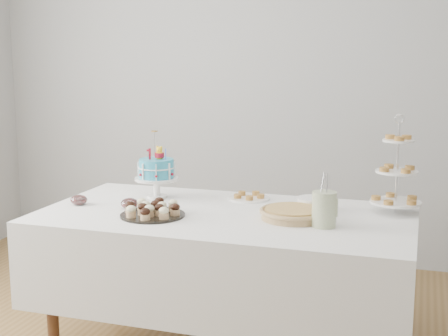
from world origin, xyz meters
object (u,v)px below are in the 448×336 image
(pie, at_px, (293,213))
(birthday_cake, at_px, (157,180))
(table, at_px, (225,255))
(jam_bowl_b, at_px, (130,204))
(jam_bowl_a, at_px, (79,200))
(tiered_stand, at_px, (397,172))
(utensil_pitcher, at_px, (324,208))
(cupcake_tray, at_px, (153,209))
(plate_stack, at_px, (313,204))
(pastry_plate, at_px, (249,197))

(pie, bearing_deg, birthday_cake, 164.73)
(table, bearing_deg, birthday_cake, 155.58)
(jam_bowl_b, bearing_deg, jam_bowl_a, -178.43)
(tiered_stand, xyz_separation_m, utensil_pitcher, (-0.31, -0.39, -0.12))
(cupcake_tray, distance_m, plate_stack, 0.84)
(jam_bowl_b, bearing_deg, pastry_plate, 36.27)
(pie, bearing_deg, pastry_plate, 133.03)
(jam_bowl_a, height_order, jam_bowl_b, jam_bowl_b)
(table, distance_m, plate_stack, 0.54)
(pie, distance_m, jam_bowl_b, 0.88)
(birthday_cake, distance_m, tiered_stand, 1.33)
(birthday_cake, bearing_deg, tiered_stand, -20.33)
(pie, xyz_separation_m, jam_bowl_b, (-0.88, -0.05, -0.00))
(pie, relative_size, plate_stack, 2.00)
(table, xyz_separation_m, jam_bowl_b, (-0.51, -0.06, 0.25))
(cupcake_tray, xyz_separation_m, jam_bowl_b, (-0.18, 0.11, -0.01))
(cupcake_tray, xyz_separation_m, jam_bowl_a, (-0.49, 0.11, -0.01))
(cupcake_tray, xyz_separation_m, plate_stack, (0.75, 0.38, -0.00))
(birthday_cake, distance_m, pastry_plate, 0.54)
(table, height_order, jam_bowl_b, jam_bowl_b)
(tiered_stand, relative_size, jam_bowl_a, 5.58)
(jam_bowl_a, distance_m, jam_bowl_b, 0.30)
(pie, bearing_deg, table, 178.13)
(jam_bowl_a, bearing_deg, utensil_pitcher, -1.61)
(birthday_cake, distance_m, jam_bowl_b, 0.30)
(cupcake_tray, height_order, utensil_pitcher, utensil_pitcher)
(cupcake_tray, bearing_deg, plate_stack, 26.66)
(cupcake_tray, relative_size, pie, 0.97)
(tiered_stand, height_order, pastry_plate, tiered_stand)
(birthday_cake, relative_size, jam_bowl_a, 4.17)
(pie, distance_m, plate_stack, 0.22)
(jam_bowl_b, bearing_deg, utensil_pitcher, -2.53)
(tiered_stand, distance_m, plate_stack, 0.46)
(plate_stack, height_order, pastry_plate, plate_stack)
(birthday_cake, xyz_separation_m, pastry_plate, (0.52, 0.12, -0.09))
(jam_bowl_a, bearing_deg, cupcake_tray, -12.16)
(jam_bowl_a, distance_m, utensil_pitcher, 1.35)
(plate_stack, xyz_separation_m, jam_bowl_a, (-1.24, -0.27, -0.01))
(plate_stack, relative_size, jam_bowl_a, 1.85)
(cupcake_tray, bearing_deg, pie, 13.46)
(tiered_stand, height_order, utensil_pitcher, tiered_stand)
(plate_stack, bearing_deg, jam_bowl_a, -167.57)
(utensil_pitcher, bearing_deg, birthday_cake, 168.97)
(pie, height_order, jam_bowl_b, jam_bowl_b)
(pie, height_order, tiered_stand, tiered_stand)
(cupcake_tray, bearing_deg, utensil_pitcher, 4.47)
(birthday_cake, height_order, cupcake_tray, birthday_cake)
(tiered_stand, distance_m, pastry_plate, 0.83)
(birthday_cake, bearing_deg, table, -47.19)
(birthday_cake, xyz_separation_m, pie, (0.84, -0.23, -0.07))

